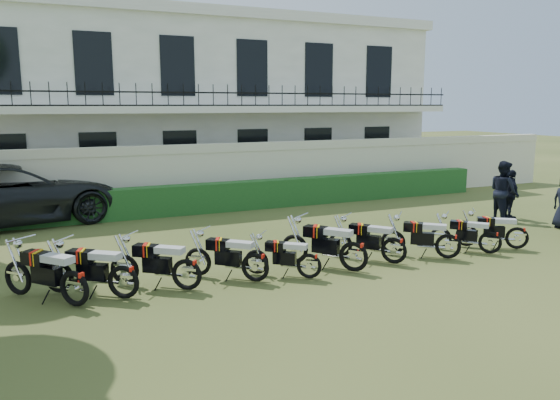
{
  "coord_description": "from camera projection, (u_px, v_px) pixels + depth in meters",
  "views": [
    {
      "loc": [
        -6.6,
        -10.72,
        3.67
      ],
      "look_at": [
        -0.58,
        2.67,
        1.1
      ],
      "focal_mm": 35.0,
      "sensor_mm": 36.0,
      "label": 1
    }
  ],
  "objects": [
    {
      "name": "motorcycle_0",
      "position": [
        74.0,
        280.0,
        9.91
      ],
      "size": [
        1.47,
        1.67,
        1.16
      ],
      "rotation": [
        0.0,
        0.0,
        0.72
      ],
      "color": "black",
      "rests_on": "ground"
    },
    {
      "name": "motorcycle_5",
      "position": [
        354.0,
        249.0,
        11.99
      ],
      "size": [
        1.39,
        1.74,
        1.16
      ],
      "rotation": [
        0.0,
        0.0,
        0.66
      ],
      "color": "black",
      "rests_on": "ground"
    },
    {
      "name": "motorcycle_1",
      "position": [
        123.0,
        274.0,
        10.32
      ],
      "size": [
        1.68,
        1.32,
        1.11
      ],
      "rotation": [
        0.0,
        0.0,
        0.92
      ],
      "color": "black",
      "rests_on": "ground"
    },
    {
      "name": "motorcycle_4",
      "position": [
        309.0,
        260.0,
        11.55
      ],
      "size": [
        1.38,
        1.16,
        0.94
      ],
      "rotation": [
        0.0,
        0.0,
        0.88
      ],
      "color": "black",
      "rests_on": "ground"
    },
    {
      "name": "officer_4",
      "position": [
        503.0,
        191.0,
        17.34
      ],
      "size": [
        0.88,
        1.05,
        1.93
      ],
      "primitive_type": "imported",
      "rotation": [
        0.0,
        0.0,
        1.4
      ],
      "color": "black",
      "rests_on": "ground"
    },
    {
      "name": "hedge",
      "position": [
        268.0,
        194.0,
        19.71
      ],
      "size": [
        18.0,
        0.6,
        1.0
      ],
      "primitive_type": "cube",
      "color": "#1A4B1E",
      "rests_on": "ground"
    },
    {
      "name": "building",
      "position": [
        190.0,
        104.0,
        24.83
      ],
      "size": [
        20.4,
        9.6,
        7.4
      ],
      "color": "white",
      "rests_on": "ground"
    },
    {
      "name": "motorcycle_3",
      "position": [
        255.0,
        260.0,
        11.32
      ],
      "size": [
        1.49,
        1.37,
        1.05
      ],
      "rotation": [
        0.0,
        0.0,
        0.83
      ],
      "color": "black",
      "rests_on": "ground"
    },
    {
      "name": "motorcycle_9",
      "position": [
        517.0,
        233.0,
        13.91
      ],
      "size": [
        1.48,
        1.16,
        0.98
      ],
      "rotation": [
        0.0,
        0.0,
        0.92
      ],
      "color": "black",
      "rests_on": "ground"
    },
    {
      "name": "motorcycle_6",
      "position": [
        394.0,
        244.0,
        12.61
      ],
      "size": [
        1.3,
        1.56,
        1.06
      ],
      "rotation": [
        0.0,
        0.0,
        0.68
      ],
      "color": "black",
      "rests_on": "ground"
    },
    {
      "name": "perimeter_wall",
      "position": [
        235.0,
        174.0,
        19.91
      ],
      "size": [
        30.0,
        0.35,
        2.3
      ],
      "color": "beige",
      "rests_on": "ground"
    },
    {
      "name": "motorcycle_2",
      "position": [
        187.0,
        267.0,
        10.8
      ],
      "size": [
        1.63,
        1.31,
        1.09
      ],
      "rotation": [
        0.0,
        0.0,
        0.9
      ],
      "color": "black",
      "rests_on": "ground"
    },
    {
      "name": "suv",
      "position": [
        10.0,
        194.0,
        16.79
      ],
      "size": [
        7.39,
        4.59,
        1.91
      ],
      "primitive_type": "imported",
      "rotation": [
        0.0,
        0.0,
        1.79
      ],
      "color": "black",
      "rests_on": "ground"
    },
    {
      "name": "motorcycle_7",
      "position": [
        448.0,
        240.0,
        13.03
      ],
      "size": [
        1.48,
        1.33,
        1.04
      ],
      "rotation": [
        0.0,
        0.0,
        0.84
      ],
      "color": "black",
      "rests_on": "ground"
    },
    {
      "name": "ground",
      "position": [
        348.0,
        262.0,
        12.93
      ],
      "size": [
        100.0,
        100.0,
        0.0
      ],
      "primitive_type": "plane",
      "color": "#38461C",
      "rests_on": "ground"
    },
    {
      "name": "officer_5",
      "position": [
        510.0,
        194.0,
        17.65
      ],
      "size": [
        0.68,
        1.02,
        1.61
      ],
      "primitive_type": "imported",
      "rotation": [
        0.0,
        0.0,
        1.24
      ],
      "color": "black",
      "rests_on": "ground"
    },
    {
      "name": "motorcycle_8",
      "position": [
        490.0,
        237.0,
        13.48
      ],
      "size": [
        1.24,
        1.35,
        0.95
      ],
      "rotation": [
        0.0,
        0.0,
        0.74
      ],
      "color": "black",
      "rests_on": "ground"
    }
  ]
}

